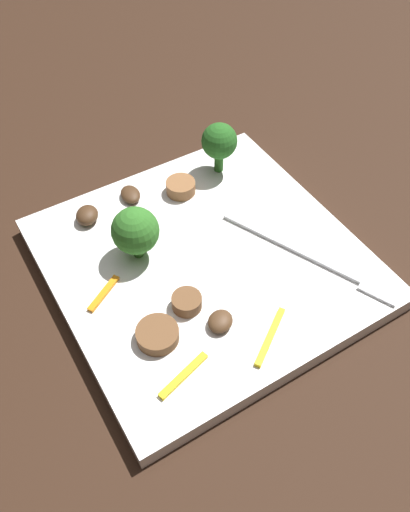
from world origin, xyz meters
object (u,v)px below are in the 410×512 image
pepper_strip_1 (184,375)px  mushroom_0 (87,215)px  broccoli_floret_0 (135,231)px  fork (320,261)px  sausage_slice_2 (181,187)px  sausage_slice_0 (157,335)px  sausage_slice_1 (187,302)px  pepper_strip_0 (273,335)px  pepper_strip_2 (104,293)px  broccoli_floret_1 (219,142)px  plate (205,262)px  mushroom_2 (130,194)px  mushroom_1 (220,321)px

pepper_strip_1 → mushroom_0: bearing=179.0°
broccoli_floret_0 → pepper_strip_1: broccoli_floret_0 is taller
fork → broccoli_floret_0: bearing=-148.8°
fork → sausage_slice_2: 0.16m
broccoli_floret_0 → sausage_slice_0: size_ratio=1.52×
sausage_slice_1 → pepper_strip_1: sausage_slice_1 is taller
fork → pepper_strip_0: size_ratio=2.87×
sausage_slice_1 → fork: bearing=80.5°
pepper_strip_2 → sausage_slice_0: bearing=17.2°
sausage_slice_1 → mushroom_0: (-0.14, -0.03, 0.00)m
sausage_slice_2 → sausage_slice_1: bearing=-27.5°
sausage_slice_1 → mushroom_0: 0.14m
broccoli_floret_1 → pepper_strip_2: broccoli_floret_1 is taller
broccoli_floret_0 → sausage_slice_2: 0.10m
plate → broccoli_floret_0: broccoli_floret_0 is taller
mushroom_2 → sausage_slice_2: bearing=68.7°
sausage_slice_0 → pepper_strip_0: 0.09m
sausage_slice_0 → sausage_slice_2: 0.18m
pepper_strip_1 → pepper_strip_2: size_ratio=1.21×
sausage_slice_1 → pepper_strip_1: bearing=-32.3°
mushroom_0 → sausage_slice_0: bearing=-1.6°
sausage_slice_2 → mushroom_2: sausage_slice_2 is taller
sausage_slice_1 → mushroom_2: bearing=172.9°
broccoli_floret_1 → fork: bearing=3.6°
broccoli_floret_1 → pepper_strip_2: bearing=-63.1°
fork → mushroom_2: size_ratio=6.36×
broccoli_floret_1 → sausage_slice_1: (0.14, -0.12, -0.03)m
sausage_slice_2 → mushroom_0: size_ratio=1.18×
fork → pepper_strip_0: 0.09m
plate → sausage_slice_2: (-0.09, 0.02, 0.02)m
broccoli_floret_1 → sausage_slice_0: broccoli_floret_1 is taller
fork → mushroom_1: 0.11m
pepper_strip_0 → plate: bearing=-178.5°
mushroom_2 → pepper_strip_2: size_ratio=0.64×
broccoli_floret_1 → pepper_strip_0: 0.22m
plate → pepper_strip_2: 0.10m
broccoli_floret_1 → mushroom_0: (-0.00, -0.15, -0.03)m
plate → mushroom_1: mushroom_1 is taller
sausage_slice_2 → pepper_strip_1: (0.18, -0.10, -0.00)m
broccoli_floret_1 → mushroom_1: bearing=-31.9°
broccoli_floret_1 → sausage_slice_0: 0.22m
mushroom_1 → pepper_strip_0: bearing=44.2°
mushroom_0 → pepper_strip_2: 0.09m
sausage_slice_0 → pepper_strip_1: bearing=1.2°
broccoli_floret_0 → plate: bearing=56.8°
plate → broccoli_floret_1: 0.13m
plate → pepper_strip_1: size_ratio=5.48×
sausage_slice_0 → pepper_strip_0: size_ratio=0.60×
broccoli_floret_0 → pepper_strip_0: size_ratio=0.92×
sausage_slice_0 → plate: bearing=125.1°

